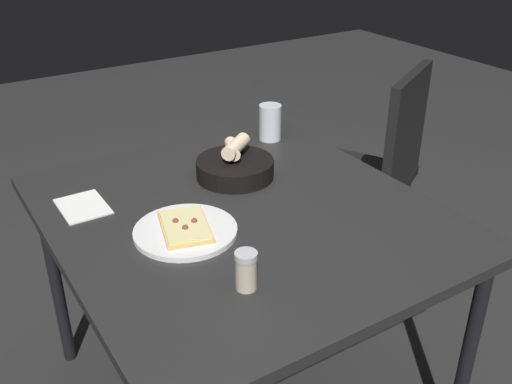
{
  "coord_description": "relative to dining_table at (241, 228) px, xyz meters",
  "views": [
    {
      "loc": [
        1.18,
        -0.7,
        1.48
      ],
      "look_at": [
        0.0,
        0.04,
        0.75
      ],
      "focal_mm": 40.76,
      "sensor_mm": 36.0,
      "label": 1
    }
  ],
  "objects": [
    {
      "name": "chair_near",
      "position": [
        -0.35,
        0.82,
        -0.15
      ],
      "size": [
        0.6,
        0.6,
        0.88
      ],
      "color": "black",
      "rests_on": "ground"
    },
    {
      "name": "pepper_shaker",
      "position": [
        0.3,
        -0.17,
        0.1
      ],
      "size": [
        0.05,
        0.05,
        0.09
      ],
      "color": "#BFB299",
      "rests_on": "dining_table"
    },
    {
      "name": "napkin",
      "position": [
        -0.24,
        -0.36,
        0.06
      ],
      "size": [
        0.16,
        0.12,
        0.0
      ],
      "color": "white",
      "rests_on": "dining_table"
    },
    {
      "name": "dining_table",
      "position": [
        0.0,
        0.0,
        0.0
      ],
      "size": [
        1.08,
        0.97,
        0.7
      ],
      "color": "black",
      "rests_on": "ground"
    },
    {
      "name": "pizza_plate",
      "position": [
        0.03,
        -0.18,
        0.07
      ],
      "size": [
        0.26,
        0.26,
        0.04
      ],
      "color": "white",
      "rests_on": "dining_table"
    },
    {
      "name": "bread_basket",
      "position": [
        -0.18,
        0.09,
        0.09
      ],
      "size": [
        0.23,
        0.23,
        0.12
      ],
      "color": "black",
      "rests_on": "dining_table"
    },
    {
      "name": "beer_glass",
      "position": [
        -0.37,
        0.34,
        0.11
      ],
      "size": [
        0.08,
        0.08,
        0.12
      ],
      "color": "silver",
      "rests_on": "dining_table"
    }
  ]
}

